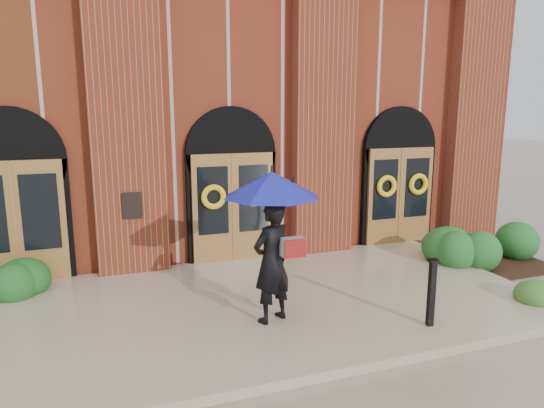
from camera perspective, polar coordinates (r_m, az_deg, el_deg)
name	(u,v)px	position (r m, az deg, el deg)	size (l,w,h in m)	color
ground	(273,310)	(9.14, 0.16, -12.33)	(90.00, 90.00, 0.00)	gray
landing	(271,303)	(9.24, -0.17, -11.56)	(10.00, 5.30, 0.15)	tan
church_building	(185,113)	(16.90, -10.25, 10.53)	(16.20, 12.53, 7.00)	maroon
man_with_umbrella	(272,218)	(7.79, 0.00, -1.67)	(2.08, 2.08, 2.52)	black
metal_post	(432,291)	(8.37, 18.26, -9.72)	(0.17, 0.17, 1.13)	black
hedge_wall_right	(480,252)	(12.06, 23.28, -5.17)	(3.41, 1.37, 0.88)	#1E5520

